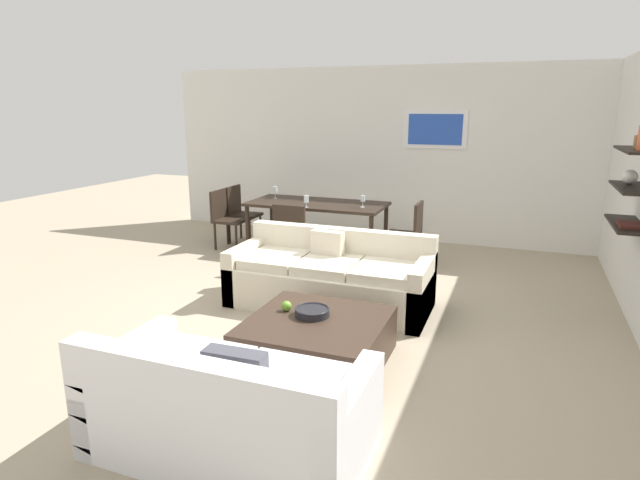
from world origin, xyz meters
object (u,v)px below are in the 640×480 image
object	(u,v)px
loveseat_white	(228,410)
coffee_table	(317,341)
wine_glass_foot	(306,199)
wine_glass_right_near	(363,199)
dining_chair_left_far	(240,210)
dining_chair_left_near	(226,215)
dining_chair_foot	(293,232)
apple_on_coffee_table	(287,306)
dining_chair_right_near	(409,230)
sofa_beige	(331,279)
wine_glass_left_far	(275,190)
dining_table	(317,207)
decorative_bowl	(312,311)

from	to	relation	value
loveseat_white	coffee_table	size ratio (longest dim) A/B	1.53
wine_glass_foot	wine_glass_right_near	bearing A→B (deg)	21.66
dining_chair_left_far	dining_chair_left_near	bearing A→B (deg)	-90.00
dining_chair_left_far	dining_chair_foot	size ratio (longest dim) A/B	1.00
apple_on_coffee_table	dining_chair_right_near	size ratio (longest dim) A/B	0.10
dining_chair_left_far	dining_chair_right_near	size ratio (longest dim) A/B	1.00
sofa_beige	dining_chair_right_near	distance (m)	1.76
wine_glass_left_far	dining_table	bearing A→B (deg)	-8.99
dining_chair_left_far	wine_glass_foot	size ratio (longest dim) A/B	5.30
coffee_table	loveseat_white	bearing A→B (deg)	-92.92
sofa_beige	dining_chair_left_near	xyz separation A→B (m)	(-2.28, 1.67, 0.21)
sofa_beige	wine_glass_right_near	bearing A→B (deg)	95.72
loveseat_white	dining_chair_foot	size ratio (longest dim) A/B	1.93
coffee_table	dining_chair_right_near	xyz separation A→B (m)	(0.15, 2.96, 0.31)
apple_on_coffee_table	wine_glass_left_far	bearing A→B (deg)	117.24
wine_glass_right_near	wine_glass_left_far	distance (m)	1.45
sofa_beige	dining_chair_right_near	xyz separation A→B (m)	(0.50, 1.67, 0.21)
wine_glass_left_far	wine_glass_right_near	bearing A→B (deg)	-8.99
coffee_table	dining_chair_left_far	bearing A→B (deg)	127.94
coffee_table	dining_chair_foot	bearing A→B (deg)	118.29
coffee_table	decorative_bowl	distance (m)	0.25
wine_glass_foot	dining_chair_left_near	bearing A→B (deg)	172.14
loveseat_white	dining_chair_right_near	bearing A→B (deg)	87.05
wine_glass_right_near	dining_chair_foot	bearing A→B (deg)	-133.64
dining_table	wine_glass_left_far	bearing A→B (deg)	171.01
coffee_table	dining_chair_left_far	size ratio (longest dim) A/B	1.26
wine_glass_foot	dining_chair_left_far	bearing A→B (deg)	156.51
dining_table	wine_glass_foot	bearing A→B (deg)	-90.00
sofa_beige	wine_glass_right_near	distance (m)	1.87
dining_table	dining_chair_foot	xyz separation A→B (m)	(0.00, -0.86, -0.18)
wine_glass_right_near	wine_glass_left_far	bearing A→B (deg)	171.01
apple_on_coffee_table	dining_chair_left_far	world-z (taller)	dining_chair_left_far
dining_chair_left_near	wine_glass_left_far	bearing A→B (deg)	25.39
loveseat_white	wine_glass_left_far	distance (m)	4.99
dining_chair_left_far	apple_on_coffee_table	bearing A→B (deg)	-54.80
dining_chair_left_far	wine_glass_foot	bearing A→B (deg)	-23.49
dining_chair_left_far	dining_chair_foot	bearing A→B (deg)	-37.62
coffee_table	dining_chair_left_far	world-z (taller)	dining_chair_left_far
coffee_table	dining_table	bearing A→B (deg)	111.35
wine_glass_foot	apple_on_coffee_table	bearing A→B (deg)	-70.95
decorative_bowl	dining_chair_left_near	size ratio (longest dim) A/B	0.34
dining_chair_left_far	dining_chair_foot	distance (m)	1.75
dining_chair_left_far	dining_chair_right_near	distance (m)	2.81
decorative_bowl	apple_on_coffee_table	distance (m)	0.25
apple_on_coffee_table	dining_chair_foot	world-z (taller)	dining_chair_foot
dining_table	dining_chair_left_near	bearing A→B (deg)	-171.57
dining_chair_foot	wine_glass_foot	distance (m)	0.59
sofa_beige	dining_chair_left_near	world-z (taller)	dining_chair_left_near
coffee_table	apple_on_coffee_table	size ratio (longest dim) A/B	12.59
decorative_bowl	wine_glass_foot	distance (m)	2.97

